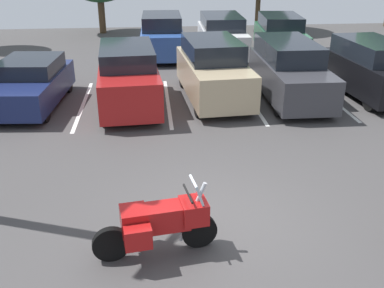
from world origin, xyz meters
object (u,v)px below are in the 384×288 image
at_px(car_red, 128,77).
at_px(car_far_green, 280,35).
at_px(car_far_white, 222,36).
at_px(car_tan, 213,71).
at_px(motorcycle_touring, 160,221).
at_px(car_navy, 30,84).
at_px(car_black, 372,69).
at_px(car_far_blue, 162,36).
at_px(car_charcoal, 289,71).

relative_size(car_red, car_far_green, 0.95).
bearing_deg(car_far_white, car_tan, -101.65).
xyz_separation_m(motorcycle_touring, car_navy, (-3.97, 8.11, 0.11)).
relative_size(car_red, car_black, 1.06).
relative_size(car_black, car_far_green, 0.90).
xyz_separation_m(motorcycle_touring, car_red, (-0.78, 7.74, 0.33)).
distance_m(motorcycle_touring, car_far_blue, 14.66).
relative_size(car_far_blue, car_far_green, 0.91).
height_order(motorcycle_touring, car_tan, car_tan).
relative_size(car_charcoal, car_far_blue, 1.11).
xyz_separation_m(car_navy, car_far_blue, (4.51, 6.54, 0.22)).
height_order(motorcycle_touring, car_red, car_red).
distance_m(motorcycle_touring, car_far_green, 15.93).
relative_size(car_far_white, car_far_green, 0.95).
height_order(motorcycle_touring, car_far_white, car_far_white).
relative_size(car_navy, car_tan, 0.92).
relative_size(car_tan, car_black, 1.11).
bearing_deg(car_far_green, car_tan, -122.78).
xyz_separation_m(motorcycle_touring, car_far_blue, (0.54, 14.65, 0.33)).
relative_size(car_navy, car_red, 0.97).
distance_m(motorcycle_touring, car_navy, 9.03).
distance_m(car_navy, car_far_blue, 7.95).
height_order(car_navy, car_charcoal, car_charcoal).
distance_m(car_black, car_far_blue, 9.63).
height_order(motorcycle_touring, car_navy, car_navy).
bearing_deg(car_red, car_charcoal, 3.39).
height_order(car_charcoal, car_far_green, car_charcoal).
bearing_deg(car_far_white, car_far_blue, 179.97).
relative_size(motorcycle_touring, car_tan, 0.45).
bearing_deg(car_far_blue, car_charcoal, -58.10).
bearing_deg(car_far_white, motorcycle_touring, -102.94).
height_order(motorcycle_touring, car_charcoal, car_charcoal).
height_order(car_tan, car_far_green, car_tan).
distance_m(motorcycle_touring, car_black, 11.03).
bearing_deg(motorcycle_touring, car_navy, 116.10).
relative_size(motorcycle_touring, car_red, 0.47).
bearing_deg(car_tan, car_navy, -178.90).
bearing_deg(car_far_white, car_red, -121.02).
height_order(car_red, car_charcoal, car_red).
xyz_separation_m(car_tan, car_charcoal, (2.59, -0.16, -0.03)).
bearing_deg(car_far_blue, car_far_green, 0.30).
bearing_deg(car_black, car_far_blue, 136.68).
bearing_deg(car_tan, motorcycle_touring, -103.94).
bearing_deg(car_black, car_red, -177.98).
xyz_separation_m(car_tan, car_far_white, (1.32, 6.42, -0.05)).
bearing_deg(car_far_white, car_charcoal, -79.07).
distance_m(car_tan, car_charcoal, 2.60).
distance_m(car_black, car_far_white, 7.82).
bearing_deg(car_navy, car_black, -0.35).
bearing_deg(car_far_green, car_red, -135.20).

